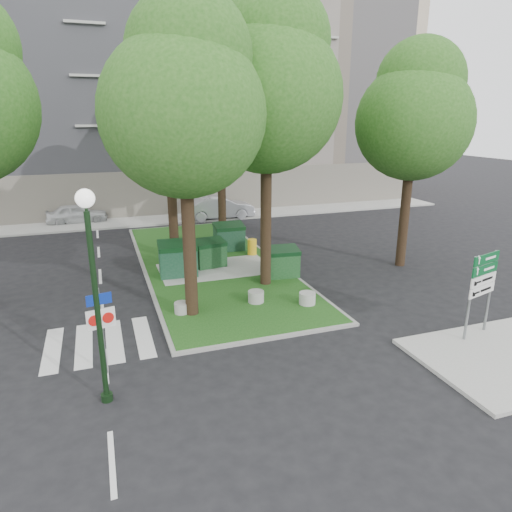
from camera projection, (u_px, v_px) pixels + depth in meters
name	position (u px, v px, depth m)	size (l,w,h in m)	color
ground	(256.00, 341.00, 14.33)	(120.00, 120.00, 0.00)	black
median_island	(210.00, 264.00, 21.69)	(6.00, 16.00, 0.12)	#1A4614
median_kerb	(210.00, 264.00, 21.69)	(6.30, 16.30, 0.10)	gray
sidewalk_corner	(507.00, 358.00, 13.20)	(5.00, 4.00, 0.12)	#999993
building_sidewalk	(166.00, 219.00, 31.01)	(42.00, 3.00, 0.12)	#999993
zebra_crossing	(129.00, 338.00, 14.50)	(5.00, 3.00, 0.01)	silver
apartment_building	(146.00, 100.00, 35.46)	(41.00, 12.00, 16.00)	#C3B392
tree_median_near_left	(185.00, 98.00, 14.05)	(5.20, 5.20, 10.53)	black
tree_median_near_right	(268.00, 82.00, 16.76)	(5.60, 5.60, 11.46)	black
tree_median_mid	(169.00, 111.00, 20.18)	(4.80, 4.80, 9.99)	black
tree_median_far	(221.00, 85.00, 23.50)	(5.80, 5.80, 11.93)	black
tree_street_right	(415.00, 111.00, 19.71)	(5.00, 5.00, 10.06)	black
dumpster_a	(178.00, 259.00, 19.76)	(1.72, 1.26, 1.53)	#0E3520
dumpster_b	(210.00, 253.00, 20.97)	(1.51, 1.15, 1.29)	#103916
dumpster_c	(229.00, 237.00, 23.58)	(1.55, 1.11, 1.42)	#0F331E
dumpster_d	(282.00, 262.00, 19.68)	(1.50, 1.13, 1.30)	#133F18
bollard_left	(182.00, 308.00, 16.07)	(0.53, 0.53, 0.38)	gray
bollard_right	(307.00, 298.00, 16.83)	(0.61, 0.61, 0.43)	#A2A29D
bollard_mid	(256.00, 297.00, 17.00)	(0.60, 0.60, 0.43)	gray
litter_bin	(252.00, 247.00, 22.80)	(0.45, 0.45, 0.79)	gold
street_lamp	(93.00, 275.00, 10.37)	(0.42, 0.42, 5.28)	black
traffic_sign_pole	(101.00, 320.00, 12.06)	(0.74, 0.19, 2.50)	slate
directional_sign	(482.00, 282.00, 14.00)	(1.31, 0.41, 2.69)	slate
car_white	(77.00, 214.00, 29.96)	(1.53, 3.81, 1.30)	silver
car_silver	(219.00, 208.00, 31.19)	(1.67, 4.79, 1.58)	#AEB0B7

